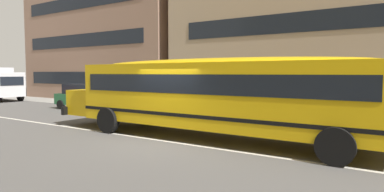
# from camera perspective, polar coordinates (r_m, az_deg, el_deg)

# --- Properties ---
(ground_plane) EXTENTS (400.00, 400.00, 0.00)m
(ground_plane) POSITION_cam_1_polar(r_m,az_deg,el_deg) (11.56, -4.21, -7.83)
(ground_plane) COLOR #54514F
(sidewalk_far) EXTENTS (120.00, 3.00, 0.01)m
(sidewalk_far) POSITION_cam_1_polar(r_m,az_deg,el_deg) (18.36, 11.20, -3.47)
(sidewalk_far) COLOR gray
(sidewalk_far) RESTS_ON ground_plane
(lane_centreline) EXTENTS (110.00, 0.16, 0.01)m
(lane_centreline) POSITION_cam_1_polar(r_m,az_deg,el_deg) (11.56, -4.21, -7.81)
(lane_centreline) COLOR silver
(lane_centreline) RESTS_ON ground_plane
(school_bus) EXTENTS (12.90, 3.05, 2.88)m
(school_bus) POSITION_cam_1_polar(r_m,az_deg,el_deg) (11.83, 3.17, 0.83)
(school_bus) COLOR yellow
(school_bus) RESTS_ON ground_plane
(parked_car_green_near_corner) EXTENTS (3.99, 2.06, 1.64)m
(parked_car_green_near_corner) POSITION_cam_1_polar(r_m,az_deg,el_deg) (22.76, -18.10, -0.04)
(parked_car_green_near_corner) COLOR #236038
(parked_car_green_near_corner) RESTS_ON ground_plane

